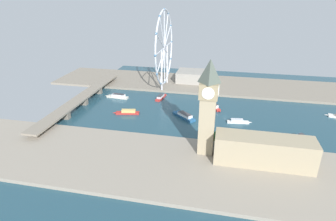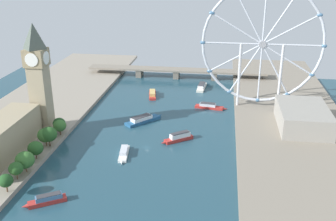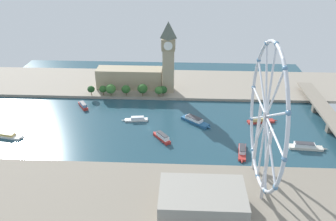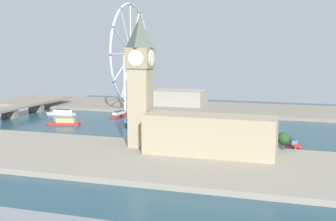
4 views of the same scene
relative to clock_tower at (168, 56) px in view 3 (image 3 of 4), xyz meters
name	(u,v)px [view 3 (image 3 of 4)]	position (x,y,z in m)	size (l,w,h in m)	color
ground_plane	(149,128)	(83.14, -14.94, -45.08)	(385.99, 385.99, 0.00)	#234756
riverbank_left	(157,83)	(-24.85, -14.94, -43.58)	(90.00, 520.00, 3.00)	gray
riverbank_right	(134,203)	(191.14, -14.94, -43.58)	(90.00, 520.00, 3.00)	gray
clock_tower	(168,56)	(0.00, 0.00, 0.00)	(15.77, 15.77, 80.86)	tan
parliament_block	(130,78)	(-8.62, -46.38, -30.39)	(22.00, 76.77, 23.38)	tan
tree_row_embankment	(132,89)	(15.97, -40.90, -34.08)	(14.19, 90.42, 14.19)	#513823
ferris_wheel	(266,117)	(165.89, 73.56, 12.50)	(104.54, 3.20, 106.69)	silver
riverside_hall	(202,200)	(197.33, 31.56, -34.13)	(36.95, 56.74, 15.89)	gray
river_bridge	(335,125)	(83.14, 160.68, -37.36)	(197.99, 16.44, 9.94)	gray
tour_boat_0	(195,121)	(71.18, 29.93, -42.82)	(28.13, 30.74, 5.62)	#235684
tour_boat_1	(261,121)	(67.54, 95.00, -42.94)	(11.00, 31.44, 5.26)	#B22D28
tour_boat_2	(8,135)	(106.63, -143.16, -43.36)	(13.09, 32.31, 4.28)	white
tour_boat_3	(83,105)	(41.64, -90.57, -42.83)	(22.51, 15.84, 5.34)	#B22D28
tour_boat_4	(136,119)	(69.81, -29.04, -43.33)	(8.38, 26.99, 4.37)	white
tour_boat_5	(242,151)	(123.72, 68.88, -43.06)	(29.69, 9.74, 5.11)	#B22D28
tour_boat_6	(306,146)	(113.60, 125.15, -42.79)	(9.31, 33.99, 5.63)	beige
tour_boat_7	(162,137)	(104.37, -1.11, -42.37)	(23.15, 18.68, 6.45)	#B22D28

